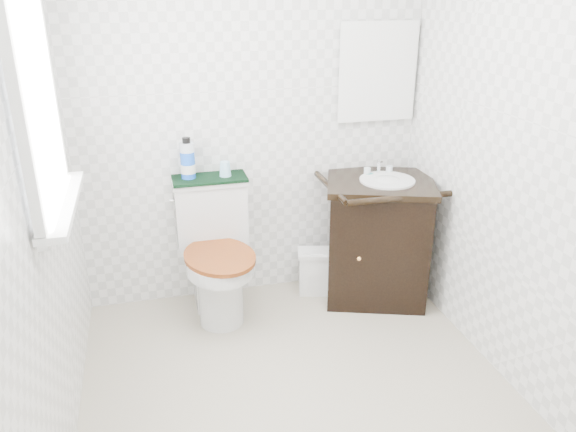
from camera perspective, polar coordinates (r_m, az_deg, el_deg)
name	(u,v)px	position (r m, az deg, el deg)	size (l,w,h in m)	color
floor	(303,399)	(3.02, 1.49, -18.09)	(2.40, 2.40, 0.00)	#BDB298
wall_back	(251,117)	(3.55, -3.73, 9.97)	(2.40, 2.40, 0.00)	white
wall_front	(446,329)	(1.42, 15.73, -10.98)	(2.40, 2.40, 0.00)	white
wall_left	(31,199)	(2.37, -24.66, 1.62)	(2.40, 2.40, 0.00)	white
wall_right	(527,158)	(2.91, 23.12, 5.47)	(2.40, 2.40, 0.00)	white
window	(34,95)	(2.52, -24.43, 11.10)	(0.02, 0.70, 0.90)	white
mirror	(377,72)	(3.72, 9.06, 14.24)	(0.50, 0.02, 0.60)	silver
toilet	(216,258)	(3.56, -7.31, -4.28)	(0.49, 0.68, 0.85)	silver
vanity	(377,236)	(3.74, 9.07, -2.02)	(0.82, 0.76, 0.92)	black
trash_bin	(314,271)	(3.84, 2.61, -5.62)	(0.25, 0.22, 0.31)	white
towel	(210,178)	(3.49, -7.98, 3.81)	(0.45, 0.22, 0.02)	black
mouthwash_bottle	(188,160)	(3.46, -10.17, 5.65)	(0.09, 0.09, 0.25)	blue
cup	(225,169)	(3.48, -6.41, 4.79)	(0.07, 0.07, 0.09)	#93D2F1
soap_bar	(369,174)	(3.67, 8.24, 4.24)	(0.07, 0.04, 0.02)	#166E68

